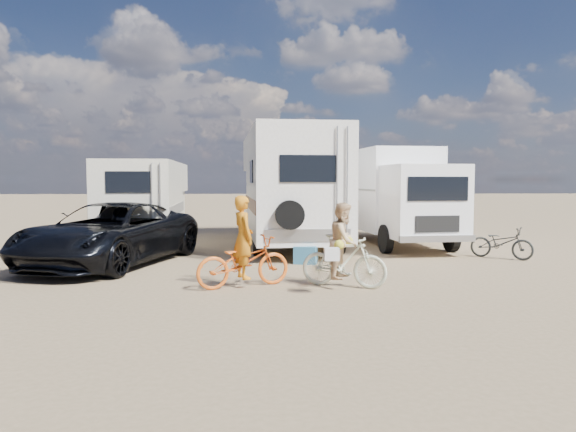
{
  "coord_description": "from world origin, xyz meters",
  "views": [
    {
      "loc": [
        -0.64,
        -11.22,
        2.22
      ],
      "look_at": [
        -0.04,
        1.95,
        1.3
      ],
      "focal_mm": 32.6,
      "sensor_mm": 36.0,
      "label": 1
    }
  ],
  "objects_px": {
    "rider_man": "(243,246)",
    "rv_main": "(288,189)",
    "rv_left": "(147,203)",
    "bike_man": "(243,262)",
    "bike_parked": "(501,243)",
    "crate": "(314,249)",
    "bike_woman": "(344,261)",
    "box_truck": "(397,197)",
    "dark_suv": "(111,234)",
    "cooler": "(306,255)",
    "rider_woman": "(344,249)"
  },
  "relations": [
    {
      "from": "rv_main",
      "to": "crate",
      "type": "bearing_deg",
      "value": -80.05
    },
    {
      "from": "bike_parked",
      "to": "dark_suv",
      "type": "bearing_deg",
      "value": 132.4
    },
    {
      "from": "rider_woman",
      "to": "dark_suv",
      "type": "bearing_deg",
      "value": 85.64
    },
    {
      "from": "bike_man",
      "to": "rider_woman",
      "type": "distance_m",
      "value": 2.09
    },
    {
      "from": "bike_man",
      "to": "rider_woman",
      "type": "xyz_separation_m",
      "value": [
        2.07,
        -0.11,
        0.26
      ]
    },
    {
      "from": "box_truck",
      "to": "bike_parked",
      "type": "distance_m",
      "value": 4.07
    },
    {
      "from": "cooler",
      "to": "bike_woman",
      "type": "bearing_deg",
      "value": -65.94
    },
    {
      "from": "box_truck",
      "to": "dark_suv",
      "type": "xyz_separation_m",
      "value": [
        -8.52,
        -3.81,
        -0.83
      ]
    },
    {
      "from": "rider_man",
      "to": "crate",
      "type": "relative_size",
      "value": 3.64
    },
    {
      "from": "bike_woman",
      "to": "bike_parked",
      "type": "bearing_deg",
      "value": -29.19
    },
    {
      "from": "rv_main",
      "to": "bike_parked",
      "type": "distance_m",
      "value": 6.93
    },
    {
      "from": "rider_woman",
      "to": "cooler",
      "type": "xyz_separation_m",
      "value": [
        -0.55,
        3.06,
        -0.55
      ]
    },
    {
      "from": "box_truck",
      "to": "crate",
      "type": "distance_m",
      "value": 4.1
    },
    {
      "from": "dark_suv",
      "to": "rider_woman",
      "type": "bearing_deg",
      "value": -12.51
    },
    {
      "from": "dark_suv",
      "to": "rider_woman",
      "type": "xyz_separation_m",
      "value": [
        5.64,
        -3.12,
        -0.02
      ]
    },
    {
      "from": "rider_man",
      "to": "bike_man",
      "type": "bearing_deg",
      "value": -23.2
    },
    {
      "from": "bike_parked",
      "to": "crate",
      "type": "relative_size",
      "value": 3.63
    },
    {
      "from": "rv_main",
      "to": "rider_woman",
      "type": "xyz_separation_m",
      "value": [
        0.82,
        -7.12,
        -1.1
      ]
    },
    {
      "from": "rider_man",
      "to": "rv_left",
      "type": "bearing_deg",
      "value": 2.79
    },
    {
      "from": "rv_main",
      "to": "rider_man",
      "type": "relative_size",
      "value": 4.82
    },
    {
      "from": "rv_left",
      "to": "bike_man",
      "type": "distance_m",
      "value": 8.27
    },
    {
      "from": "rv_left",
      "to": "rider_woman",
      "type": "bearing_deg",
      "value": -56.49
    },
    {
      "from": "rider_woman",
      "to": "rv_left",
      "type": "bearing_deg",
      "value": 61.7
    },
    {
      "from": "bike_woman",
      "to": "bike_parked",
      "type": "xyz_separation_m",
      "value": [
        5.02,
        3.68,
        -0.09
      ]
    },
    {
      "from": "rv_main",
      "to": "bike_parked",
      "type": "relative_size",
      "value": 4.84
    },
    {
      "from": "dark_suv",
      "to": "bike_parked",
      "type": "relative_size",
      "value": 3.4
    },
    {
      "from": "bike_woman",
      "to": "rv_left",
      "type": "bearing_deg",
      "value": 61.7
    },
    {
      "from": "bike_man",
      "to": "bike_parked",
      "type": "distance_m",
      "value": 7.94
    },
    {
      "from": "bike_man",
      "to": "bike_parked",
      "type": "xyz_separation_m",
      "value": [
        7.09,
        3.57,
        -0.08
      ]
    },
    {
      "from": "bike_woman",
      "to": "rider_man",
      "type": "height_order",
      "value": "rider_man"
    },
    {
      "from": "rider_man",
      "to": "crate",
      "type": "height_order",
      "value": "rider_man"
    },
    {
      "from": "rv_main",
      "to": "cooler",
      "type": "xyz_separation_m",
      "value": [
        0.27,
        -4.05,
        -1.65
      ]
    },
    {
      "from": "dark_suv",
      "to": "bike_man",
      "type": "bearing_deg",
      "value": -23.71
    },
    {
      "from": "rider_man",
      "to": "rv_main",
      "type": "bearing_deg",
      "value": -33.36
    },
    {
      "from": "bike_woman",
      "to": "crate",
      "type": "distance_m",
      "value": 4.61
    },
    {
      "from": "crate",
      "to": "rv_left",
      "type": "bearing_deg",
      "value": 152.18
    },
    {
      "from": "rider_man",
      "to": "box_truck",
      "type": "bearing_deg",
      "value": -59.16
    },
    {
      "from": "dark_suv",
      "to": "rider_man",
      "type": "distance_m",
      "value": 4.67
    },
    {
      "from": "rv_main",
      "to": "rv_left",
      "type": "bearing_deg",
      "value": 171.07
    },
    {
      "from": "cooler",
      "to": "crate",
      "type": "bearing_deg",
      "value": 89.99
    },
    {
      "from": "dark_suv",
      "to": "crate",
      "type": "relative_size",
      "value": 12.35
    },
    {
      "from": "box_truck",
      "to": "bike_man",
      "type": "distance_m",
      "value": 8.5
    },
    {
      "from": "rider_man",
      "to": "bike_woman",
      "type": "bearing_deg",
      "value": -116.19
    },
    {
      "from": "dark_suv",
      "to": "bike_parked",
      "type": "xyz_separation_m",
      "value": [
        10.67,
        0.56,
        -0.36
      ]
    },
    {
      "from": "rv_main",
      "to": "bike_man",
      "type": "relative_size",
      "value": 4.12
    },
    {
      "from": "dark_suv",
      "to": "bike_woman",
      "type": "relative_size",
      "value": 3.22
    },
    {
      "from": "box_truck",
      "to": "bike_parked",
      "type": "relative_size",
      "value": 3.77
    },
    {
      "from": "rv_left",
      "to": "rider_man",
      "type": "bearing_deg",
      "value": -67.61
    },
    {
      "from": "box_truck",
      "to": "cooler",
      "type": "bearing_deg",
      "value": -137.16
    },
    {
      "from": "rv_main",
      "to": "rv_left",
      "type": "xyz_separation_m",
      "value": [
        -4.86,
        0.38,
        -0.48
      ]
    }
  ]
}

